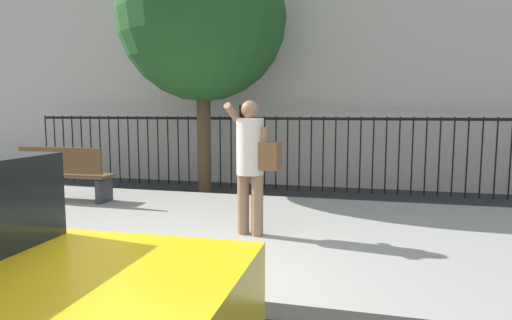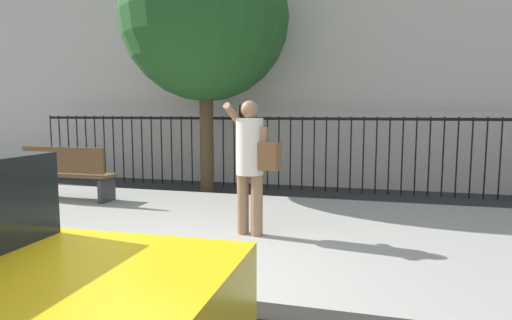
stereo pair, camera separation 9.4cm
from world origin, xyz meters
The scene contains 6 objects.
ground_plane centered at (0.00, 0.00, 0.00)m, with size 60.00×60.00×0.00m, color #28282B.
sidewalk centered at (0.00, 2.20, 0.07)m, with size 28.00×4.40×0.15m, color #9E9B93.
iron_fence centered at (0.00, 5.90, 1.02)m, with size 12.03×0.04×1.60m.
pedestrian_on_phone centered at (0.40, 1.86, 1.13)m, with size 0.70×0.50×1.69m.
street_bench centered at (-3.27, 3.07, 0.65)m, with size 1.60×0.45×0.95m.
street_tree_mid centered at (-1.44, 5.00, 3.56)m, with size 3.34×3.34×5.24m.
Camera 2 is at (1.86, -3.31, 1.71)m, focal length 30.52 mm.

